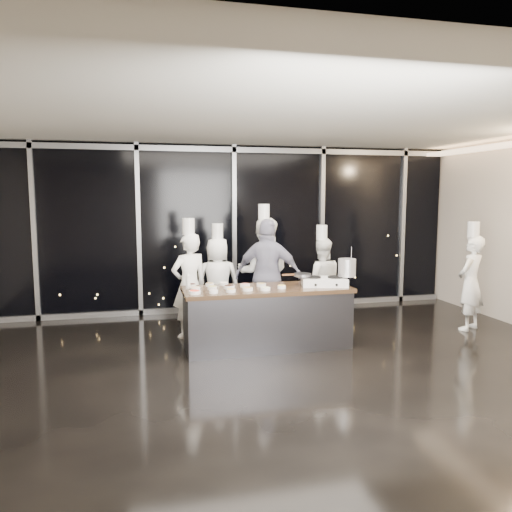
{
  "coord_description": "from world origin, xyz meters",
  "views": [
    {
      "loc": [
        -1.84,
        -6.06,
        2.25
      ],
      "look_at": [
        -0.1,
        1.2,
        1.33
      ],
      "focal_mm": 35.0,
      "sensor_mm": 36.0,
      "label": 1
    }
  ],
  "objects_px": {
    "stove": "(324,281)",
    "chef_center": "(264,272)",
    "demo_counter": "(267,317)",
    "chef_right": "(321,280)",
    "stock_pot": "(347,268)",
    "chef_far_left": "(189,284)",
    "guest": "(268,276)",
    "frying_pan": "(302,275)",
    "chef_side": "(471,282)",
    "chef_left": "(218,281)"
  },
  "relations": [
    {
      "from": "chef_center",
      "to": "chef_far_left",
      "type": "bearing_deg",
      "value": 31.5
    },
    {
      "from": "chef_side",
      "to": "chef_far_left",
      "type": "bearing_deg",
      "value": -38.35
    },
    {
      "from": "stove",
      "to": "frying_pan",
      "type": "relative_size",
      "value": 1.58
    },
    {
      "from": "stove",
      "to": "chef_right",
      "type": "relative_size",
      "value": 0.43
    },
    {
      "from": "chef_right",
      "to": "demo_counter",
      "type": "bearing_deg",
      "value": 54.64
    },
    {
      "from": "chef_left",
      "to": "chef_center",
      "type": "distance_m",
      "value": 0.8
    },
    {
      "from": "chef_right",
      "to": "stock_pot",
      "type": "bearing_deg",
      "value": 99.76
    },
    {
      "from": "chef_left",
      "to": "guest",
      "type": "distance_m",
      "value": 0.91
    },
    {
      "from": "stove",
      "to": "chef_center",
      "type": "distance_m",
      "value": 1.36
    },
    {
      "from": "demo_counter",
      "to": "chef_left",
      "type": "relative_size",
      "value": 1.39
    },
    {
      "from": "stock_pot",
      "to": "guest",
      "type": "bearing_deg",
      "value": 135.09
    },
    {
      "from": "chef_side",
      "to": "chef_right",
      "type": "bearing_deg",
      "value": -53.38
    },
    {
      "from": "stove",
      "to": "demo_counter",
      "type": "bearing_deg",
      "value": -170.29
    },
    {
      "from": "stove",
      "to": "chef_far_left",
      "type": "distance_m",
      "value": 2.11
    },
    {
      "from": "stock_pot",
      "to": "chef_side",
      "type": "distance_m",
      "value": 2.39
    },
    {
      "from": "frying_pan",
      "to": "stock_pot",
      "type": "distance_m",
      "value": 0.68
    },
    {
      "from": "stove",
      "to": "chef_center",
      "type": "relative_size",
      "value": 0.35
    },
    {
      "from": "chef_side",
      "to": "chef_center",
      "type": "bearing_deg",
      "value": -46.94
    },
    {
      "from": "chef_center",
      "to": "chef_right",
      "type": "height_order",
      "value": "chef_center"
    },
    {
      "from": "stock_pot",
      "to": "chef_left",
      "type": "bearing_deg",
      "value": 140.04
    },
    {
      "from": "demo_counter",
      "to": "chef_side",
      "type": "distance_m",
      "value": 3.57
    },
    {
      "from": "demo_counter",
      "to": "stove",
      "type": "distance_m",
      "value": 1.01
    },
    {
      "from": "guest",
      "to": "chef_right",
      "type": "distance_m",
      "value": 1.09
    },
    {
      "from": "frying_pan",
      "to": "chef_side",
      "type": "distance_m",
      "value": 3.01
    },
    {
      "from": "frying_pan",
      "to": "demo_counter",
      "type": "bearing_deg",
      "value": -163.04
    },
    {
      "from": "stove",
      "to": "chef_left",
      "type": "xyz_separation_m",
      "value": [
        -1.39,
        1.38,
        -0.18
      ]
    },
    {
      "from": "stove",
      "to": "stock_pot",
      "type": "bearing_deg",
      "value": 2.82
    },
    {
      "from": "chef_far_left",
      "to": "chef_center",
      "type": "bearing_deg",
      "value": 172.39
    },
    {
      "from": "stove",
      "to": "chef_right",
      "type": "distance_m",
      "value": 1.27
    },
    {
      "from": "chef_center",
      "to": "demo_counter",
      "type": "bearing_deg",
      "value": 95.11
    },
    {
      "from": "stock_pot",
      "to": "chef_far_left",
      "type": "distance_m",
      "value": 2.46
    },
    {
      "from": "frying_pan",
      "to": "chef_far_left",
      "type": "bearing_deg",
      "value": 167.53
    },
    {
      "from": "guest",
      "to": "demo_counter",
      "type": "bearing_deg",
      "value": 97.17
    },
    {
      "from": "chef_right",
      "to": "chef_far_left",
      "type": "bearing_deg",
      "value": 20.74
    },
    {
      "from": "chef_far_left",
      "to": "chef_center",
      "type": "distance_m",
      "value": 1.34
    },
    {
      "from": "stove",
      "to": "chef_far_left",
      "type": "xyz_separation_m",
      "value": [
        -1.92,
        0.88,
        -0.11
      ]
    },
    {
      "from": "stock_pot",
      "to": "chef_center",
      "type": "bearing_deg",
      "value": 126.92
    },
    {
      "from": "chef_center",
      "to": "chef_right",
      "type": "xyz_separation_m",
      "value": [
        1.03,
        -0.02,
        -0.18
      ]
    },
    {
      "from": "chef_right",
      "to": "chef_side",
      "type": "height_order",
      "value": "chef_side"
    },
    {
      "from": "chef_center",
      "to": "guest",
      "type": "xyz_separation_m",
      "value": [
        -0.0,
        -0.31,
        -0.01
      ]
    },
    {
      "from": "demo_counter",
      "to": "chef_side",
      "type": "bearing_deg",
      "value": 2.46
    },
    {
      "from": "demo_counter",
      "to": "stock_pot",
      "type": "distance_m",
      "value": 1.4
    },
    {
      "from": "chef_far_left",
      "to": "chef_side",
      "type": "xyz_separation_m",
      "value": [
        4.6,
        -0.66,
        -0.04
      ]
    },
    {
      "from": "chef_right",
      "to": "stove",
      "type": "bearing_deg",
      "value": 84.24
    },
    {
      "from": "chef_left",
      "to": "chef_side",
      "type": "bearing_deg",
      "value": 168.1
    },
    {
      "from": "stove",
      "to": "guest",
      "type": "relative_size",
      "value": 0.4
    },
    {
      "from": "demo_counter",
      "to": "chef_right",
      "type": "bearing_deg",
      "value": 41.52
    },
    {
      "from": "guest",
      "to": "stove",
      "type": "bearing_deg",
      "value": 148.27
    },
    {
      "from": "stove",
      "to": "guest",
      "type": "height_order",
      "value": "guest"
    },
    {
      "from": "chef_center",
      "to": "guest",
      "type": "distance_m",
      "value": 0.31
    }
  ]
}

